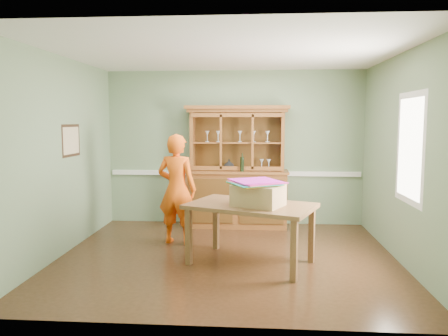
# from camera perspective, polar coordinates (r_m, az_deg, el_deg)

# --- Properties ---
(floor) EXTENTS (4.50, 4.50, 0.00)m
(floor) POSITION_cam_1_polar(r_m,az_deg,el_deg) (6.00, 0.38, -11.54)
(floor) COLOR #492A17
(floor) RESTS_ON ground
(ceiling) EXTENTS (4.50, 4.50, 0.00)m
(ceiling) POSITION_cam_1_polar(r_m,az_deg,el_deg) (5.78, 0.40, 14.86)
(ceiling) COLOR white
(ceiling) RESTS_ON wall_back
(wall_back) EXTENTS (4.50, 0.00, 4.50)m
(wall_back) POSITION_cam_1_polar(r_m,az_deg,el_deg) (7.73, 1.37, 2.65)
(wall_back) COLOR gray
(wall_back) RESTS_ON floor
(wall_left) EXTENTS (0.00, 4.00, 4.00)m
(wall_left) POSITION_cam_1_polar(r_m,az_deg,el_deg) (6.30, -20.50, 1.44)
(wall_left) COLOR gray
(wall_left) RESTS_ON floor
(wall_right) EXTENTS (0.00, 4.00, 4.00)m
(wall_right) POSITION_cam_1_polar(r_m,az_deg,el_deg) (6.02, 22.28, 1.17)
(wall_right) COLOR gray
(wall_right) RESTS_ON floor
(wall_front) EXTENTS (4.50, 0.00, 4.50)m
(wall_front) POSITION_cam_1_polar(r_m,az_deg,el_deg) (3.75, -1.65, -1.16)
(wall_front) COLOR gray
(wall_front) RESTS_ON floor
(chair_rail) EXTENTS (4.41, 0.05, 0.08)m
(chair_rail) POSITION_cam_1_polar(r_m,az_deg,el_deg) (7.75, 1.35, -0.69)
(chair_rail) COLOR white
(chair_rail) RESTS_ON wall_back
(framed_map) EXTENTS (0.03, 0.60, 0.46)m
(framed_map) POSITION_cam_1_polar(r_m,az_deg,el_deg) (6.55, -19.31, 3.41)
(framed_map) COLOR #352215
(framed_map) RESTS_ON wall_left
(window_panel) EXTENTS (0.03, 0.96, 1.36)m
(window_panel) POSITION_cam_1_polar(r_m,az_deg,el_deg) (5.72, 23.07, 2.40)
(window_panel) COLOR white
(window_panel) RESTS_ON wall_right
(china_hutch) EXTENTS (1.77, 0.58, 2.08)m
(china_hutch) POSITION_cam_1_polar(r_m,az_deg,el_deg) (7.56, 1.69, -2.14)
(china_hutch) COLOR brown
(china_hutch) RESTS_ON floor
(dining_table) EXTENTS (1.79, 1.44, 0.78)m
(dining_table) POSITION_cam_1_polar(r_m,az_deg,el_deg) (5.59, 3.51, -5.64)
(dining_table) COLOR brown
(dining_table) RESTS_ON floor
(cardboard_box) EXTENTS (0.71, 0.66, 0.27)m
(cardboard_box) POSITION_cam_1_polar(r_m,az_deg,el_deg) (5.44, 4.50, -3.57)
(cardboard_box) COLOR tan
(cardboard_box) RESTS_ON dining_table
(kite_stack) EXTENTS (0.73, 0.73, 0.05)m
(kite_stack) POSITION_cam_1_polar(r_m,az_deg,el_deg) (5.41, 4.24, -1.90)
(kite_stack) COLOR orange
(kite_stack) RESTS_ON cardboard_box
(person) EXTENTS (0.67, 0.51, 1.64)m
(person) POSITION_cam_1_polar(r_m,az_deg,el_deg) (6.51, -6.17, -2.76)
(person) COLOR #FB5B0F
(person) RESTS_ON floor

